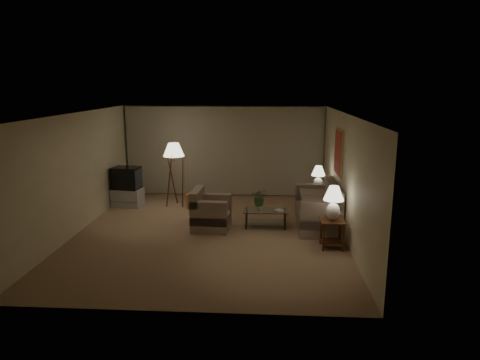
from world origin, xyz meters
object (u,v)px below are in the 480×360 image
tv_cabinet (128,197)px  side_table_near (332,229)px  table_lamp_far (318,176)px  ottoman (197,201)px  table_lamp_near (333,200)px  vase (259,207)px  crt_tv (126,178)px  coffee_table (266,216)px  sofa (317,210)px  armchair (211,213)px  floor_lamp (174,173)px  side_table_far (317,197)px

tv_cabinet → side_table_near: bearing=-20.6°
table_lamp_far → ottoman: bearing=177.7°
table_lamp_near → vase: size_ratio=4.49×
crt_tv → table_lamp_far: bearing=5.5°
table_lamp_near → table_lamp_far: (0.00, 2.60, -0.05)m
coffee_table → crt_tv: bearing=158.2°
sofa → armchair: (-2.49, -0.32, -0.04)m
coffee_table → tv_cabinet: bearing=158.2°
side_table_near → vase: (-1.52, 1.25, 0.09)m
sofa → coffee_table: size_ratio=1.80×
coffee_table → tv_cabinet: 4.13m
ottoman → armchair: bearing=-70.5°
floor_lamp → armchair: bearing=-56.3°
coffee_table → ottoman: 2.39m
crt_tv → vase: (3.68, -1.53, -0.31)m
sofa → crt_tv: crt_tv is taller
table_lamp_near → crt_tv: bearing=151.9°
table_lamp_near → table_lamp_far: table_lamp_near is taller
sofa → armchair: bearing=-82.2°
side_table_near → table_lamp_near: size_ratio=0.84×
ottoman → side_table_near: bearing=-40.1°
coffee_table → floor_lamp: bearing=146.8°
tv_cabinet → ottoman: tv_cabinet is taller
floor_lamp → vase: (2.37, -1.65, -0.43)m
sofa → floor_lamp: (-3.74, 1.55, 0.51)m
sofa → crt_tv: 5.26m
crt_tv → floor_lamp: bearing=12.8°
floor_lamp → side_table_far: bearing=-4.4°
tv_cabinet → table_lamp_far: bearing=5.5°
armchair → side_table_far: size_ratio=1.61×
table_lamp_far → vase: bearing=-138.3°
coffee_table → tv_cabinet: size_ratio=1.21×
side_table_far → ottoman: bearing=177.7°
vase → side_table_far: bearing=41.7°
table_lamp_far → vase: 2.09m
coffee_table → crt_tv: size_ratio=1.37×
side_table_far → vase: bearing=-138.3°
sofa → side_table_far: (0.15, 1.25, -0.01)m
table_lamp_near → side_table_near: bearing=166.0°
sofa → armchair: size_ratio=1.95×
sofa → side_table_near: bearing=6.8°
side_table_far → coffee_table: size_ratio=0.57×
sofa → side_table_far: size_ratio=3.14×
floor_lamp → table_lamp_far: bearing=-4.4°
side_table_near → coffee_table: size_ratio=0.57×
table_lamp_far → crt_tv: bearing=178.0°
side_table_far → crt_tv: (-5.20, 0.18, 0.40)m
side_table_near → vase: bearing=140.5°
armchair → tv_cabinet: 3.10m
side_table_near → ottoman: size_ratio=1.02×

